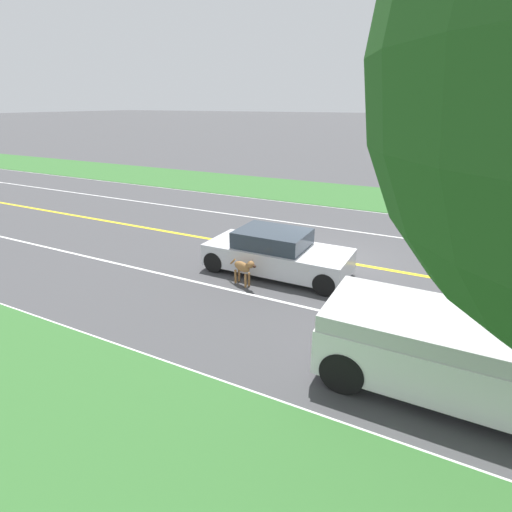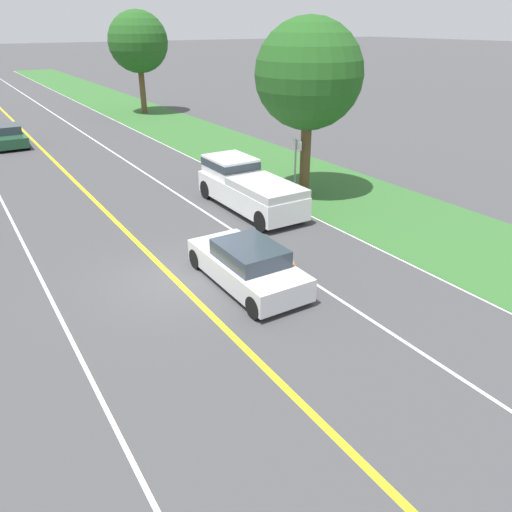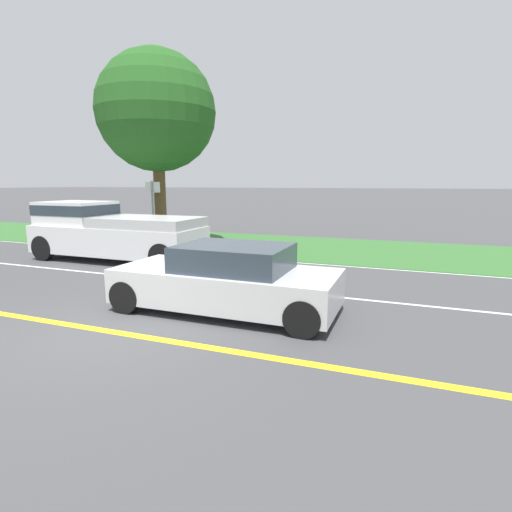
# 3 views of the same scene
# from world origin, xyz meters

# --- Properties ---
(ground_plane) EXTENTS (400.00, 400.00, 0.00)m
(ground_plane) POSITION_xyz_m (0.00, 0.00, 0.00)
(ground_plane) COLOR #424244
(centre_divider_line) EXTENTS (0.18, 160.00, 0.01)m
(centre_divider_line) POSITION_xyz_m (0.00, 0.00, 0.00)
(centre_divider_line) COLOR yellow
(centre_divider_line) RESTS_ON ground
(lane_edge_line_right) EXTENTS (0.14, 160.00, 0.01)m
(lane_edge_line_right) POSITION_xyz_m (7.00, 0.00, 0.00)
(lane_edge_line_right) COLOR white
(lane_edge_line_right) RESTS_ON ground
(lane_dash_same_dir) EXTENTS (0.10, 160.00, 0.01)m
(lane_dash_same_dir) POSITION_xyz_m (3.50, 0.00, 0.00)
(lane_dash_same_dir) COLOR white
(lane_dash_same_dir) RESTS_ON ground
(grass_verge_right) EXTENTS (6.00, 160.00, 0.03)m
(grass_verge_right) POSITION_xyz_m (10.00, 0.00, 0.01)
(grass_verge_right) COLOR #33662D
(grass_verge_right) RESTS_ON ground
(ego_car) EXTENTS (1.87, 4.38, 1.33)m
(ego_car) POSITION_xyz_m (1.77, -1.44, 0.63)
(ego_car) COLOR silver
(ego_car) RESTS_ON ground
(dog) EXTENTS (0.44, 1.04, 0.85)m
(dog) POSITION_xyz_m (3.04, -1.88, 0.54)
(dog) COLOR olive
(dog) RESTS_ON ground
(pickup_truck) EXTENTS (2.03, 5.73, 1.90)m
(pickup_truck) POSITION_xyz_m (5.28, 4.42, 0.97)
(pickup_truck) COLOR silver
(pickup_truck) RESTS_ON ground
(roadside_tree_right_near) EXTENTS (4.55, 4.55, 7.49)m
(roadside_tree_right_near) POSITION_xyz_m (8.45, 4.63, 5.19)
(roadside_tree_right_near) COLOR brown
(roadside_tree_right_near) RESTS_ON ground
(street_sign) EXTENTS (0.11, 0.64, 2.60)m
(street_sign) POSITION_xyz_m (7.90, 4.59, 1.63)
(street_sign) COLOR gray
(street_sign) RESTS_ON ground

